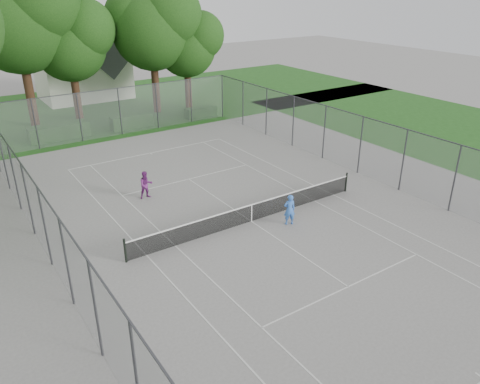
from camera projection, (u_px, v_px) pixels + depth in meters
ground at (251, 221)px, 22.71m from camera, size 120.00×120.00×0.00m
grass_far at (86, 109)px, 42.32m from camera, size 60.00×20.00×0.00m
court_markings at (251, 221)px, 22.71m from camera, size 11.03×23.83×0.01m
tennis_net at (252, 212)px, 22.50m from camera, size 12.87×0.10×1.10m
perimeter_fence at (252, 188)px, 21.96m from camera, size 18.08×34.08×3.52m
tree_far_left at (17, 13)px, 34.07m from camera, size 8.58×7.83×12.33m
tree_far_midleft at (70, 38)px, 36.52m from camera, size 6.64×6.06×9.55m
tree_far_midright at (153, 24)px, 38.55m from camera, size 7.48×6.83×10.75m
tree_far_right at (187, 42)px, 40.35m from camera, size 5.85×5.34×8.41m
hedge_left at (59, 131)px, 34.39m from camera, size 4.25×1.28×1.06m
hedge_mid at (132, 121)px, 36.89m from camera, size 3.30×0.94×1.04m
hedge_right at (201, 112)px, 39.92m from camera, size 2.72×1.00×0.82m
house at (81, 56)px, 44.91m from camera, size 7.99×6.20×9.95m
girl_player at (289, 210)px, 22.18m from camera, size 0.66×0.55×1.54m
woman_player at (146, 185)px, 24.88m from camera, size 0.77×0.62×1.51m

